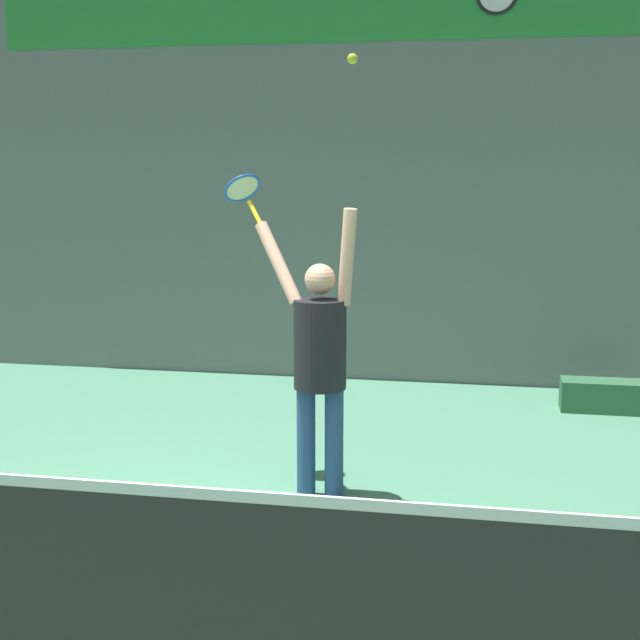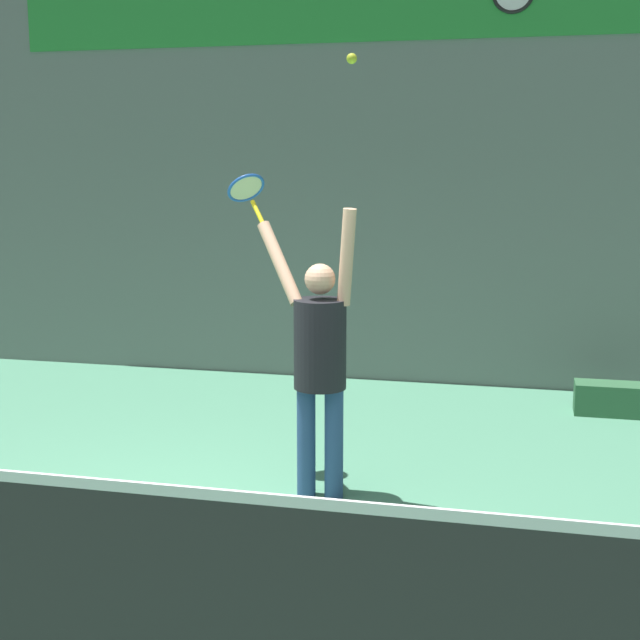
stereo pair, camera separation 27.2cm
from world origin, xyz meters
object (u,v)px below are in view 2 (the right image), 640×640
(tennis_player, at_px, (319,354))
(tennis_racket, at_px, (247,190))
(tennis_ball, at_px, (352,59))
(equipment_bag, at_px, (618,399))

(tennis_player, xyz_separation_m, tennis_racket, (-0.63, 0.41, 1.09))
(tennis_player, relative_size, tennis_ball, 30.19)
(tennis_ball, bearing_deg, tennis_racket, 150.87)
(tennis_racket, height_order, equipment_bag, tennis_racket)
(tennis_racket, bearing_deg, equipment_bag, 37.70)
(tennis_racket, bearing_deg, tennis_player, -32.91)
(tennis_player, height_order, tennis_racket, tennis_racket)
(tennis_player, height_order, tennis_ball, tennis_ball)
(tennis_racket, xyz_separation_m, tennis_ball, (0.86, -0.48, 0.85))
(tennis_player, distance_m, equipment_bag, 3.55)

